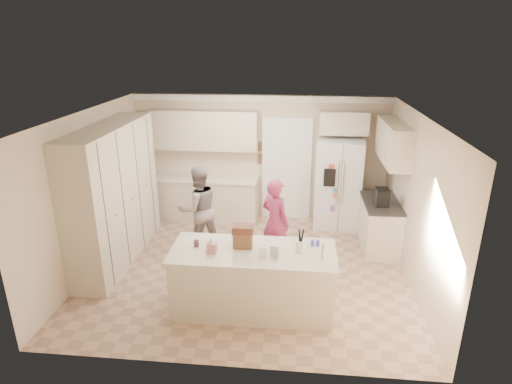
# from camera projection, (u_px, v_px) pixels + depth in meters

# --- Properties ---
(floor) EXTENTS (5.20, 4.60, 0.02)m
(floor) POSITION_uv_depth(u_px,v_px,m) (248.00, 269.00, 7.23)
(floor) COLOR tan
(floor) RESTS_ON ground
(ceiling) EXTENTS (5.20, 4.60, 0.02)m
(ceiling) POSITION_uv_depth(u_px,v_px,m) (247.00, 114.00, 6.33)
(ceiling) COLOR white
(ceiling) RESTS_ON wall_back
(wall_back) EXTENTS (5.20, 0.02, 2.60)m
(wall_back) POSITION_uv_depth(u_px,v_px,m) (260.00, 158.00, 8.94)
(wall_back) COLOR beige
(wall_back) RESTS_ON ground
(wall_front) EXTENTS (5.20, 0.02, 2.60)m
(wall_front) POSITION_uv_depth(u_px,v_px,m) (223.00, 271.00, 4.62)
(wall_front) COLOR beige
(wall_front) RESTS_ON ground
(wall_left) EXTENTS (0.02, 4.60, 2.60)m
(wall_left) POSITION_uv_depth(u_px,v_px,m) (90.00, 191.00, 7.02)
(wall_left) COLOR beige
(wall_left) RESTS_ON ground
(wall_right) EXTENTS (0.02, 4.60, 2.60)m
(wall_right) POSITION_uv_depth(u_px,v_px,m) (417.00, 202.00, 6.54)
(wall_right) COLOR beige
(wall_right) RESTS_ON ground
(crown_back) EXTENTS (5.20, 0.08, 0.12)m
(crown_back) POSITION_uv_depth(u_px,v_px,m) (260.00, 98.00, 8.47)
(crown_back) COLOR white
(crown_back) RESTS_ON wall_back
(pantry_bank) EXTENTS (0.60, 2.60, 2.35)m
(pantry_bank) POSITION_uv_depth(u_px,v_px,m) (114.00, 194.00, 7.23)
(pantry_bank) COLOR beige
(pantry_bank) RESTS_ON floor
(back_base_cab) EXTENTS (2.20, 0.60, 0.88)m
(back_base_cab) POSITION_uv_depth(u_px,v_px,m) (205.00, 199.00, 9.05)
(back_base_cab) COLOR beige
(back_base_cab) RESTS_ON floor
(back_countertop) EXTENTS (2.24, 0.63, 0.04)m
(back_countertop) POSITION_uv_depth(u_px,v_px,m) (204.00, 179.00, 8.89)
(back_countertop) COLOR beige
(back_countertop) RESTS_ON back_base_cab
(back_upper_cab) EXTENTS (2.20, 0.35, 0.80)m
(back_upper_cab) POSITION_uv_depth(u_px,v_px,m) (203.00, 130.00, 8.67)
(back_upper_cab) COLOR beige
(back_upper_cab) RESTS_ON wall_back
(doorway_opening) EXTENTS (0.90, 0.06, 2.10)m
(doorway_opening) POSITION_uv_depth(u_px,v_px,m) (286.00, 170.00, 8.95)
(doorway_opening) COLOR black
(doorway_opening) RESTS_ON floor
(doorway_casing) EXTENTS (1.02, 0.03, 2.22)m
(doorway_casing) POSITION_uv_depth(u_px,v_px,m) (286.00, 171.00, 8.92)
(doorway_casing) COLOR white
(doorway_casing) RESTS_ON floor
(wall_frame_upper) EXTENTS (0.15, 0.02, 0.20)m
(wall_frame_upper) POSITION_uv_depth(u_px,v_px,m) (261.00, 146.00, 8.82)
(wall_frame_upper) COLOR brown
(wall_frame_upper) RESTS_ON wall_back
(wall_frame_lower) EXTENTS (0.15, 0.02, 0.20)m
(wall_frame_lower) POSITION_uv_depth(u_px,v_px,m) (261.00, 159.00, 8.91)
(wall_frame_lower) COLOR brown
(wall_frame_lower) RESTS_ON wall_back
(refrigerator) EXTENTS (0.97, 0.80, 1.80)m
(refrigerator) POSITION_uv_depth(u_px,v_px,m) (339.00, 184.00, 8.57)
(refrigerator) COLOR white
(refrigerator) RESTS_ON floor
(fridge_seam) EXTENTS (0.02, 0.02, 1.78)m
(fridge_seam) POSITION_uv_depth(u_px,v_px,m) (340.00, 190.00, 8.23)
(fridge_seam) COLOR gray
(fridge_seam) RESTS_ON refrigerator
(fridge_dispenser) EXTENTS (0.22, 0.03, 0.35)m
(fridge_dispenser) POSITION_uv_depth(u_px,v_px,m) (330.00, 178.00, 8.16)
(fridge_dispenser) COLOR black
(fridge_dispenser) RESTS_ON refrigerator
(fridge_handle_l) EXTENTS (0.02, 0.02, 0.85)m
(fridge_handle_l) POSITION_uv_depth(u_px,v_px,m) (338.00, 183.00, 8.17)
(fridge_handle_l) COLOR silver
(fridge_handle_l) RESTS_ON refrigerator
(fridge_handle_r) EXTENTS (0.02, 0.02, 0.85)m
(fridge_handle_r) POSITION_uv_depth(u_px,v_px,m) (343.00, 183.00, 8.16)
(fridge_handle_r) COLOR silver
(fridge_handle_r) RESTS_ON refrigerator
(over_fridge_cab) EXTENTS (0.95, 0.35, 0.45)m
(over_fridge_cab) POSITION_uv_depth(u_px,v_px,m) (344.00, 123.00, 8.34)
(over_fridge_cab) COLOR beige
(over_fridge_cab) RESTS_ON wall_back
(right_base_cab) EXTENTS (0.60, 1.20, 0.88)m
(right_base_cab) POSITION_uv_depth(u_px,v_px,m) (379.00, 226.00, 7.80)
(right_base_cab) COLOR beige
(right_base_cab) RESTS_ON floor
(right_countertop) EXTENTS (0.63, 1.24, 0.04)m
(right_countertop) POSITION_uv_depth(u_px,v_px,m) (381.00, 202.00, 7.64)
(right_countertop) COLOR #2D2B28
(right_countertop) RESTS_ON right_base_cab
(right_upper_cab) EXTENTS (0.35, 1.50, 0.70)m
(right_upper_cab) POSITION_uv_depth(u_px,v_px,m) (393.00, 142.00, 7.46)
(right_upper_cab) COLOR beige
(right_upper_cab) RESTS_ON wall_right
(coffee_maker) EXTENTS (0.22, 0.28, 0.30)m
(coffee_maker) POSITION_uv_depth(u_px,v_px,m) (382.00, 197.00, 7.40)
(coffee_maker) COLOR black
(coffee_maker) RESTS_ON right_countertop
(island_base) EXTENTS (2.20, 0.90, 0.88)m
(island_base) POSITION_uv_depth(u_px,v_px,m) (253.00, 281.00, 6.03)
(island_base) COLOR beige
(island_base) RESTS_ON floor
(island_top) EXTENTS (2.28, 0.96, 0.05)m
(island_top) POSITION_uv_depth(u_px,v_px,m) (253.00, 252.00, 5.87)
(island_top) COLOR beige
(island_top) RESTS_ON island_base
(utensil_crock) EXTENTS (0.13, 0.13, 0.15)m
(utensil_crock) POSITION_uv_depth(u_px,v_px,m) (301.00, 246.00, 5.83)
(utensil_crock) COLOR white
(utensil_crock) RESTS_ON island_top
(tissue_box) EXTENTS (0.13, 0.13, 0.14)m
(tissue_box) POSITION_uv_depth(u_px,v_px,m) (212.00, 247.00, 5.80)
(tissue_box) COLOR #C6746F
(tissue_box) RESTS_ON island_top
(tissue_plume) EXTENTS (0.08, 0.08, 0.08)m
(tissue_plume) POSITION_uv_depth(u_px,v_px,m) (211.00, 240.00, 5.76)
(tissue_plume) COLOR white
(tissue_plume) RESTS_ON tissue_box
(dollhouse_body) EXTENTS (0.26, 0.18, 0.22)m
(dollhouse_body) POSITION_uv_depth(u_px,v_px,m) (243.00, 240.00, 5.93)
(dollhouse_body) COLOR brown
(dollhouse_body) RESTS_ON island_top
(dollhouse_roof) EXTENTS (0.28, 0.20, 0.10)m
(dollhouse_roof) POSITION_uv_depth(u_px,v_px,m) (243.00, 229.00, 5.88)
(dollhouse_roof) COLOR #592D1E
(dollhouse_roof) RESTS_ON dollhouse_body
(jam_jar) EXTENTS (0.07, 0.07, 0.09)m
(jam_jar) POSITION_uv_depth(u_px,v_px,m) (196.00, 243.00, 5.97)
(jam_jar) COLOR #59263F
(jam_jar) RESTS_ON island_top
(greeting_card_a) EXTENTS (0.12, 0.06, 0.16)m
(greeting_card_a) POSITION_uv_depth(u_px,v_px,m) (262.00, 253.00, 5.64)
(greeting_card_a) COLOR white
(greeting_card_a) RESTS_ON island_top
(greeting_card_b) EXTENTS (0.12, 0.05, 0.16)m
(greeting_card_b) POSITION_uv_depth(u_px,v_px,m) (274.00, 251.00, 5.67)
(greeting_card_b) COLOR silver
(greeting_card_b) RESTS_ON island_top
(water_bottle) EXTENTS (0.07, 0.07, 0.24)m
(water_bottle) POSITION_uv_depth(u_px,v_px,m) (324.00, 251.00, 5.60)
(water_bottle) COLOR silver
(water_bottle) RESTS_ON island_top
(shaker_salt) EXTENTS (0.05, 0.05, 0.09)m
(shaker_salt) POSITION_uv_depth(u_px,v_px,m) (313.00, 243.00, 5.98)
(shaker_salt) COLOR #40429F
(shaker_salt) RESTS_ON island_top
(shaker_pepper) EXTENTS (0.05, 0.05, 0.09)m
(shaker_pepper) POSITION_uv_depth(u_px,v_px,m) (318.00, 243.00, 5.97)
(shaker_pepper) COLOR #40429F
(shaker_pepper) RESTS_ON island_top
(teen_boy) EXTENTS (0.97, 0.91, 1.58)m
(teen_boy) POSITION_uv_depth(u_px,v_px,m) (199.00, 209.00, 7.63)
(teen_boy) COLOR gray
(teen_boy) RESTS_ON floor
(teen_girl) EXTENTS (0.66, 0.62, 1.51)m
(teen_girl) POSITION_uv_depth(u_px,v_px,m) (275.00, 222.00, 7.18)
(teen_girl) COLOR #A83353
(teen_girl) RESTS_ON floor
(fridge_magnets) EXTENTS (0.76, 0.02, 1.44)m
(fridge_magnets) POSITION_uv_depth(u_px,v_px,m) (340.00, 190.00, 8.23)
(fridge_magnets) COLOR tan
(fridge_magnets) RESTS_ON refrigerator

